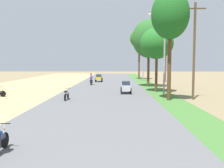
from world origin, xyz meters
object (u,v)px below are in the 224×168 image
object	(u,v)px
streetlamp_near	(165,48)
motorbike_ahead_second	(67,94)
streetlamp_mid	(143,53)
utility_pole_far	(166,56)
utility_pole_near	(194,49)
median_tree_third	(149,39)
motorbike_ahead_third	(91,79)
median_tree_nearest	(170,15)
car_hatchback_silver	(126,87)
median_tree_second	(157,43)
median_tree_fourth	(139,39)
car_sedan_yellow	(99,78)

from	to	relation	value
streetlamp_near	motorbike_ahead_second	bearing A→B (deg)	-159.36
streetlamp_mid	utility_pole_far	bearing A→B (deg)	-7.04
utility_pole_near	motorbike_ahead_second	distance (m)	11.40
median_tree_third	motorbike_ahead_third	size ratio (longest dim) A/B	4.82
motorbike_ahead_second	median_tree_nearest	bearing A→B (deg)	-0.10
utility_pole_far	motorbike_ahead_second	xyz separation A→B (m)	(-12.39, -21.21, -3.69)
streetlamp_mid	car_hatchback_silver	bearing A→B (deg)	-101.81
median_tree_second	motorbike_ahead_third	size ratio (longest dim) A/B	3.79
utility_pole_near	car_hatchback_silver	distance (m)	7.58
median_tree_third	car_hatchback_silver	world-z (taller)	median_tree_third
streetlamp_near	car_hatchback_silver	xyz separation A→B (m)	(-3.59, 1.22, -3.82)
median_tree_fourth	utility_pole_far	world-z (taller)	median_tree_fourth
median_tree_second	streetlamp_mid	distance (m)	15.48
utility_pole_far	streetlamp_near	bearing A→B (deg)	-101.59
utility_pole_near	car_sedan_yellow	world-z (taller)	utility_pole_near
median_tree_second	car_sedan_yellow	size ratio (longest dim) A/B	3.02
median_tree_fourth	utility_pole_near	xyz separation A→B (m)	(2.20, -26.38, -3.39)
streetlamp_near	utility_pole_near	bearing A→B (deg)	-50.00
motorbike_ahead_third	median_tree_second	bearing A→B (deg)	-46.23
median_tree_second	motorbike_ahead_third	distance (m)	12.04
utility_pole_near	utility_pole_far	world-z (taller)	utility_pole_near
median_tree_fourth	car_hatchback_silver	distance (m)	24.00
median_tree_fourth	car_sedan_yellow	size ratio (longest dim) A/B	4.18
motorbike_ahead_second	median_tree_fourth	bearing A→B (deg)	72.58
car_sedan_yellow	median_tree_second	bearing A→B (deg)	-63.19
median_tree_nearest	utility_pole_near	bearing A→B (deg)	20.92
utility_pole_far	motorbike_ahead_third	bearing A→B (deg)	-149.47
streetlamp_near	car_sedan_yellow	world-z (taller)	streetlamp_near
median_tree_fourth	car_sedan_yellow	world-z (taller)	median_tree_fourth
median_tree_second	median_tree_fourth	size ratio (longest dim) A/B	0.72
median_tree_third	streetlamp_near	xyz separation A→B (m)	(0.35, -8.87, -1.68)
median_tree_second	median_tree_fourth	bearing A→B (deg)	89.71
median_tree_second	car_hatchback_silver	xyz separation A→B (m)	(-3.32, -1.68, -4.45)
streetlamp_near	car_sedan_yellow	bearing A→B (deg)	113.50
median_tree_second	median_tree_third	xyz separation A→B (m)	(-0.07, 5.96, 1.05)
median_tree_nearest	car_hatchback_silver	size ratio (longest dim) A/B	4.45
streetlamp_mid	car_sedan_yellow	world-z (taller)	streetlamp_mid
median_tree_nearest	car_sedan_yellow	bearing A→B (deg)	109.42
car_sedan_yellow	median_tree_fourth	bearing A→B (deg)	44.34
car_sedan_yellow	motorbike_ahead_second	distance (m)	20.25
median_tree_nearest	median_tree_third	xyz separation A→B (m)	(-0.12, 12.16, -0.71)
median_tree_second	streetlamp_mid	xyz separation A→B (m)	(0.27, 15.48, -0.36)
utility_pole_far	car_sedan_yellow	distance (m)	11.63
median_tree_fourth	car_sedan_yellow	xyz separation A→B (m)	(-7.19, -7.03, -6.93)
streetlamp_near	median_tree_nearest	bearing A→B (deg)	-93.95
median_tree_third	utility_pole_near	size ratio (longest dim) A/B	1.06
car_hatchback_silver	motorbike_ahead_third	world-z (taller)	motorbike_ahead_third
median_tree_third	car_sedan_yellow	distance (m)	12.01
streetlamp_mid	car_hatchback_silver	xyz separation A→B (m)	(-3.59, -17.16, -4.09)
streetlamp_mid	median_tree_second	bearing A→B (deg)	-91.01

